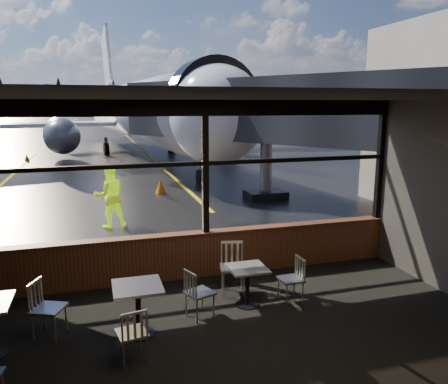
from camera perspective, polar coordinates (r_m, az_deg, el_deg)
name	(u,v)px	position (r m, az deg, el deg)	size (l,w,h in m)	color
ground_plane	(100,117)	(128.19, -15.88, 9.41)	(520.00, 520.00, 0.00)	black
carpet_floor	(259,354)	(6.48, 4.64, -20.35)	(8.00, 6.00, 0.01)	black
ceiling	(264,97)	(5.52, 5.23, 12.22)	(8.00, 6.00, 0.04)	#38332D
wall_back	(427,360)	(3.38, 24.95, -19.23)	(8.00, 0.04, 3.50)	#49433A
window_sill	(206,254)	(8.89, -2.37, -8.13)	(8.00, 0.28, 0.90)	#5C2E1B
window_header	(205,108)	(8.38, -2.54, 10.92)	(8.00, 0.18, 0.30)	black
mullion_centre	(205,168)	(8.47, -2.47, 3.11)	(0.12, 0.12, 2.60)	black
mullion_right	(380,161)	(10.17, 19.71, 3.84)	(0.12, 0.12, 2.60)	black
window_transom	(205,163)	(8.45, -2.47, 3.78)	(8.00, 0.10, 0.08)	black
airliner	(140,72)	(30.65, -10.93, 15.15)	(30.26, 36.31, 11.09)	white
jet_bridge	(269,139)	(14.79, 5.93, 6.96)	(8.60, 10.52, 4.59)	#2D2D30
cafe_table_near	(247,286)	(7.67, 3.07, -12.22)	(0.63, 0.63, 0.69)	#A29D95
cafe_table_mid	(138,310)	(6.87, -11.12, -14.92)	(0.72, 0.72, 0.79)	#A7A299
chair_near_e	(291,280)	(7.87, 8.72, -11.27)	(0.44, 0.44, 0.81)	#B3AFA1
chair_near_w	(200,293)	(7.25, -3.20, -13.06)	(0.46, 0.46, 0.84)	beige
chair_near_n	(233,269)	(8.09, 1.17, -9.98)	(0.51, 0.51, 0.94)	#B8B3A6
chair_mid_s	(132,334)	(6.26, -11.96, -17.65)	(0.44, 0.44, 0.80)	#BCB6A9
chair_mid_w	(49,309)	(7.16, -21.93, -14.02)	(0.48, 0.48, 0.89)	beige
ground_crew	(110,196)	(12.66, -14.70, -0.48)	(0.87, 0.68, 1.79)	#BFF219
cone_nose	(160,186)	(17.19, -8.30, 0.73)	(0.40, 0.40, 0.56)	#FF5108
cone_wing	(27,157)	(29.57, -24.36, 4.14)	(0.31, 0.31, 0.43)	orange
hangar_mid	(97,101)	(193.14, -16.30, 11.38)	(38.00, 15.00, 10.00)	silver
hangar_right	(238,99)	(196.21, 1.90, 12.11)	(50.00, 20.00, 12.00)	silver
fuel_tank_a	(18,106)	(192.17, -25.37, 10.16)	(8.00, 8.00, 6.00)	silver
fuel_tank_b	(45,106)	(190.97, -22.36, 10.40)	(8.00, 8.00, 6.00)	silver
fuel_tank_c	(71,106)	(190.29, -19.31, 10.61)	(8.00, 8.00, 6.00)	silver
treeline	(96,99)	(218.15, -16.38, 11.59)	(360.00, 3.00, 12.00)	black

